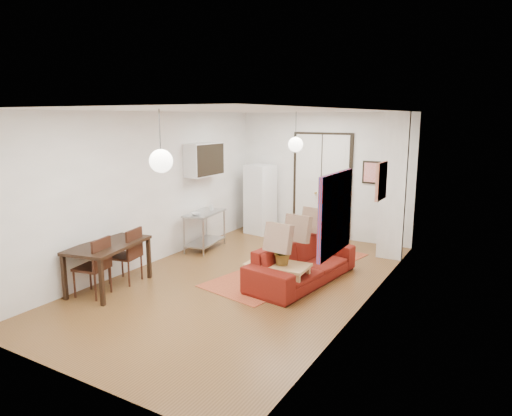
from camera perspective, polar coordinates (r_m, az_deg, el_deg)
The scene contains 27 objects.
floor at distance 8.03m, azimuth -1.48°, elevation -9.07°, with size 7.00×7.00×0.00m, color brown.
ceiling at distance 7.53m, azimuth -1.59°, elevation 12.08°, with size 4.20×7.00×0.02m, color silver.
wall_back at distance 10.75m, azimuth 8.32°, elevation 4.01°, with size 4.20×0.02×2.90m, color white.
wall_front at distance 5.09m, azimuth -22.75°, elevation -4.99°, with size 4.20×0.02×2.90m, color white.
wall_left at distance 8.92m, azimuth -13.11°, elevation 2.33°, with size 0.02×7.00×2.90m, color white.
wall_right at distance 6.81m, azimuth 13.70°, elevation -0.45°, with size 0.02×7.00×2.90m, color white.
double_doors at distance 10.75m, azimuth 8.19°, elevation 2.66°, with size 1.44×0.06×2.50m, color silver.
stub_partition at distance 9.30m, azimuth 16.74°, elevation 2.50°, with size 0.50×0.10×2.90m, color white.
wall_cabinet at distance 9.89m, azimuth -6.49°, elevation 6.05°, with size 0.35×1.00×0.70m, color white.
painting_popart at distance 5.61m, azimuth 9.88°, elevation -0.70°, with size 0.05×1.00×1.00m, color red.
painting_abstract at distance 7.51m, azimuth 15.39°, elevation 3.27°, with size 0.05×0.50×0.60m, color beige.
poster_back at distance 10.34m, azimuth 14.22°, elevation 4.33°, with size 0.40×0.03×0.50m, color red.
print_left at distance 10.38m, azimuth -5.52°, elevation 6.59°, with size 0.03×0.44×0.54m, color #A56544.
pendant_back at distance 9.31m, azimuth 4.98°, elevation 7.91°, with size 0.30×0.30×0.80m.
pendant_front at distance 5.95m, azimuth -11.79°, elevation 5.78°, with size 0.30×0.30×0.80m.
kilim_rug at distance 8.64m, azimuth 4.35°, elevation -7.59°, with size 1.33×3.55×0.01m, color #BC572F.
sofa at distance 7.95m, azimuth 5.80°, elevation -6.80°, with size 0.89×2.29×0.67m, color maroon.
coffee_table at distance 7.52m, azimuth 2.74°, elevation -7.40°, with size 1.04×0.62×0.45m.
potted_plant at distance 7.39m, azimuth 3.45°, elevation -5.47°, with size 0.34×0.39×0.44m, color #365E2A.
kitchen_counter at distance 9.81m, azimuth -6.43°, elevation -2.26°, with size 0.67×1.12×0.81m.
bowl at distance 9.51m, azimuth -7.55°, elevation -0.71°, with size 0.19×0.19×0.05m, color beige.
soap_bottle at distance 9.92m, azimuth -5.62°, elevation 0.21°, with size 0.08×0.08×0.17m, color teal.
fridge at distance 11.06m, azimuth 0.53°, elevation 1.10°, with size 0.59×0.59×1.67m, color white.
dining_table at distance 7.87m, azimuth -18.01°, elevation -4.84°, with size 1.04×1.51×0.77m.
dining_chair_near at distance 8.20m, azimuth -15.64°, elevation -5.02°, with size 0.53×0.68×0.95m.
dining_chair_far at distance 7.75m, azimuth -19.35°, elevation -6.20°, with size 0.53×0.68×0.95m.
black_side_chair at distance 9.54m, azimuth 8.70°, elevation -2.23°, with size 0.54×0.55×0.99m.
Camera 1 is at (3.95, -6.41, 2.81)m, focal length 32.00 mm.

